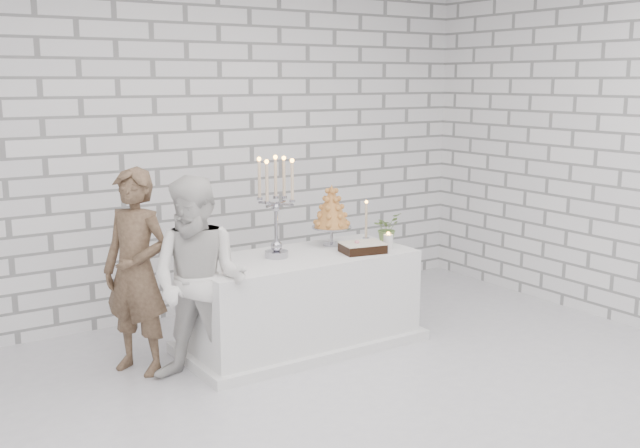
{
  "coord_description": "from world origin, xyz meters",
  "views": [
    {
      "loc": [
        -2.63,
        -3.6,
        2.1
      ],
      "look_at": [
        0.33,
        0.91,
        1.05
      ],
      "focal_mm": 41.52,
      "sensor_mm": 36.0,
      "label": 1
    }
  ],
  "objects_px": {
    "croquembouche": "(332,215)",
    "groom": "(136,272)",
    "cake_table": "(301,301)",
    "candelabra": "(276,207)",
    "bride": "(199,282)"
  },
  "relations": [
    {
      "from": "cake_table",
      "to": "bride",
      "type": "xyz_separation_m",
      "value": [
        -0.97,
        -0.24,
        0.36
      ]
    },
    {
      "from": "cake_table",
      "to": "bride",
      "type": "bearing_deg",
      "value": -166.22
    },
    {
      "from": "cake_table",
      "to": "groom",
      "type": "relative_size",
      "value": 1.2
    },
    {
      "from": "croquembouche",
      "to": "cake_table",
      "type": "bearing_deg",
      "value": -158.63
    },
    {
      "from": "cake_table",
      "to": "candelabra",
      "type": "relative_size",
      "value": 2.26
    },
    {
      "from": "cake_table",
      "to": "candelabra",
      "type": "distance_m",
      "value": 0.8
    },
    {
      "from": "croquembouche",
      "to": "groom",
      "type": "bearing_deg",
      "value": 178.06
    },
    {
      "from": "groom",
      "to": "candelabra",
      "type": "bearing_deg",
      "value": 48.61
    },
    {
      "from": "cake_table",
      "to": "candelabra",
      "type": "xyz_separation_m",
      "value": [
        -0.2,
        0.04,
        0.77
      ]
    },
    {
      "from": "groom",
      "to": "croquembouche",
      "type": "relative_size",
      "value": 2.93
    },
    {
      "from": "cake_table",
      "to": "candelabra",
      "type": "height_order",
      "value": "candelabra"
    },
    {
      "from": "bride",
      "to": "croquembouche",
      "type": "relative_size",
      "value": 2.87
    },
    {
      "from": "cake_table",
      "to": "groom",
      "type": "distance_m",
      "value": 1.33
    },
    {
      "from": "groom",
      "to": "candelabra",
      "type": "distance_m",
      "value": 1.15
    },
    {
      "from": "groom",
      "to": "croquembouche",
      "type": "distance_m",
      "value": 1.68
    }
  ]
}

